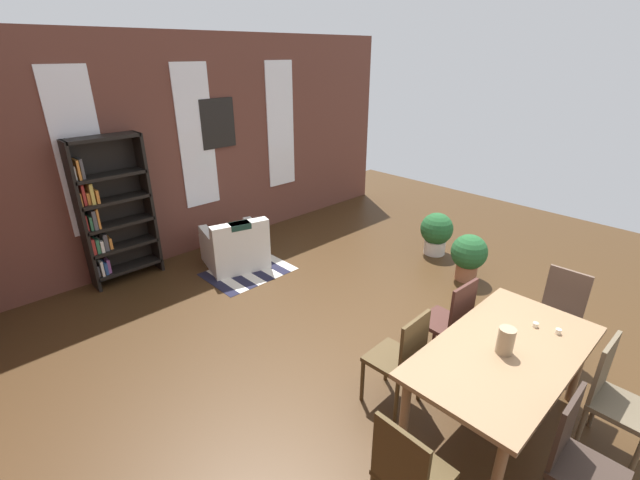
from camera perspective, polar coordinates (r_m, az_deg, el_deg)
name	(u,v)px	position (r m, az deg, el deg)	size (l,w,h in m)	color
ground_plane	(444,381)	(4.44, 16.22, -17.55)	(11.20, 11.20, 0.00)	#3F2914
back_wall_brick	(195,148)	(6.72, -16.27, 11.72)	(7.71, 0.12, 3.13)	brown
window_pane_0	(80,154)	(6.07, -29.29, 9.95)	(0.55, 0.02, 2.03)	white
window_pane_1	(196,137)	(6.63, -16.13, 12.97)	(0.55, 0.02, 2.03)	white
window_pane_2	(280,125)	(7.48, -5.28, 14.93)	(0.55, 0.02, 2.03)	white
dining_table	(504,358)	(3.74, 23.33, -14.27)	(1.74, 0.92, 0.77)	#856545
vase_on_table	(506,341)	(3.59, 23.47, -12.19)	(0.13, 0.13, 0.21)	#998466
tealight_candle_0	(535,325)	(4.04, 26.74, -10.04)	(0.04, 0.04, 0.04)	silver
tealight_candle_1	(558,331)	(4.04, 29.12, -10.58)	(0.04, 0.04, 0.04)	silver
dining_chair_near_left	(578,460)	(3.44, 31.10, -23.75)	(0.41, 0.41, 0.95)	#31251E
dining_chair_far_right	(450,320)	(4.35, 16.86, -10.16)	(0.42, 0.42, 0.95)	#3E211B
dining_chair_near_right	(614,396)	(4.05, 34.47, -16.73)	(0.41, 0.41, 0.95)	brown
dining_chair_head_right	(558,314)	(4.85, 29.10, -8.61)	(0.41, 0.41, 0.95)	brown
dining_chair_head_left	(408,474)	(3.02, 11.64, -28.14)	(0.41, 0.41, 0.95)	#413119
dining_chair_far_left	(401,357)	(3.80, 10.69, -15.04)	(0.41, 0.41, 0.95)	#47361E
bookshelf_tall	(111,213)	(6.15, -26.00, 3.27)	(0.89, 0.28, 1.93)	black
armchair_white	(235,247)	(6.29, -11.20, -0.97)	(0.97, 0.97, 0.75)	silver
potted_plant_by_shelf	(436,232)	(6.73, 15.22, 1.08)	(0.49, 0.49, 0.65)	silver
potted_plant_corner	(469,255)	(6.08, 19.17, -1.85)	(0.48, 0.48, 0.65)	#9E6042
striped_rug	(248,271)	(6.18, -9.51, -4.12)	(1.15, 0.86, 0.01)	#1E1E33
framed_picture	(218,123)	(6.78, -13.45, 14.84)	(0.56, 0.03, 0.72)	black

